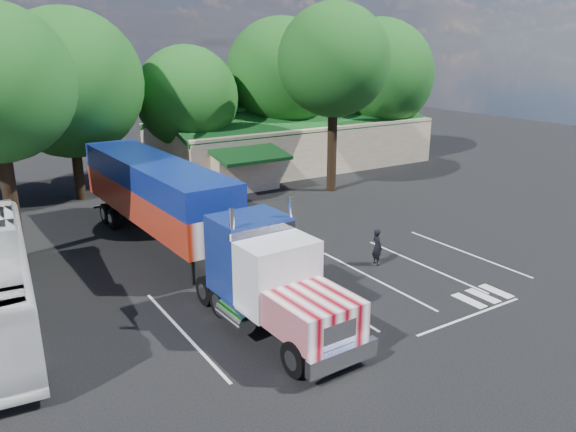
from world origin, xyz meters
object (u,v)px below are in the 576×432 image
silver_sedan (297,167)px  bicycle (251,222)px  woman (377,247)px  semi_truck (179,208)px

silver_sedan → bicycle: bearing=140.3°
woman → semi_truck: bearing=62.4°
bicycle → semi_truck: bearing=-153.0°
bicycle → silver_sedan: bearing=49.0°
silver_sedan → semi_truck: bearing=134.0°
woman → silver_sedan: woman is taller
woman → bicycle: woman is taller
semi_truck → bicycle: size_ratio=12.84×
woman → silver_sedan: 20.11m
woman → silver_sedan: (7.50, 18.66, -0.19)m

